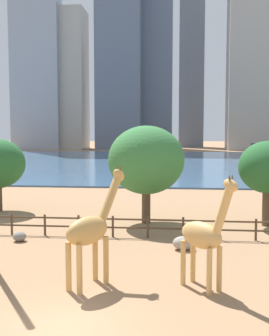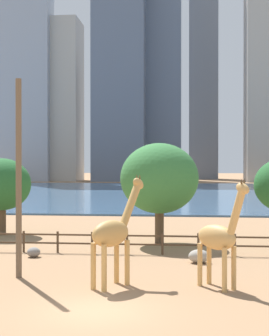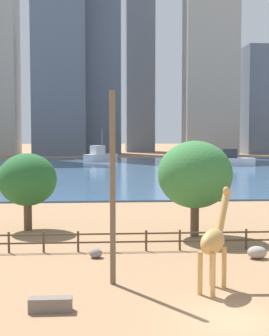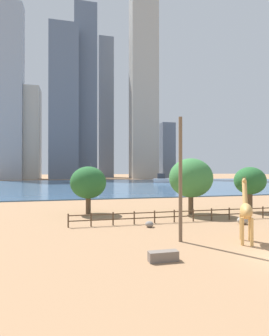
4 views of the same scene
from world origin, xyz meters
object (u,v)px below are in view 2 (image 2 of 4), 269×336
(giraffe_companion, at_px, (219,237))
(boulder_by_pole, at_px, (34,252))
(boulder_near_fence, at_px, (199,256))
(boat_ferry, at_px, (151,180))
(utility_pole, at_px, (19,178))
(tree_right_tall, at_px, (159,179))
(giraffe_tall, at_px, (114,233))
(tree_left_large, at_px, (2,185))

(giraffe_companion, xyz_separation_m, boulder_by_pole, (-10.26, 6.51, -1.95))
(boulder_near_fence, height_order, boat_ferry, boat_ferry)
(utility_pole, relative_size, tree_right_tall, 1.39)
(boulder_by_pole, height_order, boat_ferry, boat_ferry)
(giraffe_tall, relative_size, giraffe_companion, 1.02)
(giraffe_tall, bearing_deg, boat_ferry, 35.35)
(boulder_by_pole, relative_size, boat_ferry, 0.09)
(giraffe_tall, distance_m, tree_right_tall, 12.58)
(boulder_by_pole, relative_size, tree_left_large, 0.13)
(utility_pole, bearing_deg, tree_left_large, 113.22)
(boulder_near_fence, height_order, tree_left_large, tree_left_large)
(boulder_near_fence, bearing_deg, utility_pole, -152.45)
(boulder_near_fence, xyz_separation_m, boulder_by_pole, (-9.51, 0.80, -0.08))
(utility_pole, relative_size, boulder_by_pole, 12.18)
(giraffe_tall, height_order, tree_right_tall, tree_right_tall)
(giraffe_tall, height_order, boat_ferry, boat_ferry)
(giraffe_tall, distance_m, giraffe_companion, 4.63)
(giraffe_tall, relative_size, boulder_near_fence, 4.31)
(giraffe_companion, xyz_separation_m, tree_left_large, (-15.48, 15.46, 1.59))
(tree_left_large, bearing_deg, boat_ferry, 86.33)
(tree_left_large, xyz_separation_m, boat_ferry, (5.45, 84.82, -2.32))
(boulder_near_fence, bearing_deg, giraffe_companion, -82.54)
(giraffe_companion, height_order, tree_left_large, tree_left_large)
(tree_left_large, bearing_deg, boulder_by_pole, -59.76)
(giraffe_companion, distance_m, tree_left_large, 21.94)
(giraffe_tall, relative_size, tree_left_large, 0.84)
(giraffe_companion, bearing_deg, giraffe_tall, -132.95)
(giraffe_companion, xyz_separation_m, boulder_near_fence, (-0.75, 5.71, -1.87))
(boulder_near_fence, xyz_separation_m, boat_ferry, (-9.28, 94.57, 1.14))
(tree_left_large, distance_m, boat_ferry, 85.03)
(boulder_by_pole, distance_m, tree_left_large, 10.95)
(utility_pole, bearing_deg, boat_ferry, 90.38)
(utility_pole, xyz_separation_m, boat_ferry, (-0.67, 99.07, -3.23))
(tree_left_large, bearing_deg, tree_right_tall, -14.58)
(giraffe_tall, height_order, boulder_by_pole, giraffe_tall)
(boat_ferry, bearing_deg, utility_pole, -135.84)
(giraffe_companion, height_order, utility_pole, utility_pole)
(giraffe_tall, height_order, boulder_near_fence, giraffe_tall)
(boulder_near_fence, height_order, tree_right_tall, tree_right_tall)
(boulder_by_pole, bearing_deg, boulder_near_fence, -4.78)
(tree_right_tall, bearing_deg, utility_pole, -118.87)
(giraffe_tall, xyz_separation_m, boulder_near_fence, (3.88, 5.77, -2.00))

